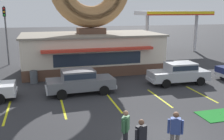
{
  "coord_description": "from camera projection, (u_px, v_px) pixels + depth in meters",
  "views": [
    {
      "loc": [
        -5.24,
        -9.34,
        5.41
      ],
      "look_at": [
        -1.28,
        5.0,
        2.0
      ],
      "focal_mm": 42.0,
      "sensor_mm": 36.0,
      "label": 1
    }
  ],
  "objects": [
    {
      "name": "car_silver",
      "position": [
        179.0,
        72.0,
        19.6
      ],
      "size": [
        4.61,
        2.09,
        1.6
      ],
      "color": "#B2B5BA",
      "rests_on": "ground"
    },
    {
      "name": "parking_stripe_far_left",
      "position": [
        7.0,
        112.0,
        14.18
      ],
      "size": [
        0.12,
        3.6,
        0.01
      ],
      "primitive_type": "cube",
      "color": "yellow",
      "rests_on": "ground"
    },
    {
      "name": "pedestrian_blue_sweater_man",
      "position": [
        126.0,
        128.0,
        10.25
      ],
      "size": [
        0.41,
        0.52,
        1.62
      ],
      "color": "#232328",
      "rests_on": "ground"
    },
    {
      "name": "pedestrian_hooded_kid",
      "position": [
        175.0,
        131.0,
        9.91
      ],
      "size": [
        0.54,
        0.39,
        1.71
      ],
      "color": "slate",
      "rests_on": "ground"
    },
    {
      "name": "parking_stripe_mid_right",
      "position": [
        201.0,
        94.0,
        17.29
      ],
      "size": [
        0.12,
        3.6,
        0.01
      ],
      "primitive_type": "cube",
      "color": "yellow",
      "rests_on": "ground"
    },
    {
      "name": "gas_station_canopy",
      "position": [
        173.0,
        15.0,
        33.39
      ],
      "size": [
        9.0,
        4.46,
        5.3
      ],
      "color": "silver",
      "rests_on": "ground"
    },
    {
      "name": "donut_shop_building",
      "position": [
        91.0,
        29.0,
        23.42
      ],
      "size": [
        12.3,
        6.75,
        10.96
      ],
      "color": "brown",
      "rests_on": "ground"
    },
    {
      "name": "traffic_light_pole",
      "position": [
        6.0,
        28.0,
        25.7
      ],
      "size": [
        0.28,
        0.47,
        5.8
      ],
      "color": "#595B60",
      "rests_on": "ground"
    },
    {
      "name": "ground_plane",
      "position": [
        171.0,
        138.0,
        11.35
      ],
      "size": [
        160.0,
        160.0,
        0.0
      ],
      "primitive_type": "plane",
      "color": "#2D2D30"
    },
    {
      "name": "golf_ball",
      "position": [
        220.0,
        113.0,
        13.93
      ],
      "size": [
        0.04,
        0.04,
        0.04
      ],
      "primitive_type": "sphere",
      "color": "white",
      "rests_on": "putting_mat"
    },
    {
      "name": "trash_bin",
      "position": [
        34.0,
        77.0,
        19.72
      ],
      "size": [
        0.57,
        0.57,
        0.97
      ],
      "color": "#51565B",
      "rests_on": "ground"
    },
    {
      "name": "parking_stripe_mid_left",
      "position": [
        113.0,
        102.0,
        15.74
      ],
      "size": [
        0.12,
        3.6,
        0.01
      ],
      "primitive_type": "cube",
      "color": "yellow",
      "rests_on": "ground"
    },
    {
      "name": "car_grey",
      "position": [
        80.0,
        81.0,
        17.28
      ],
      "size": [
        4.62,
        2.12,
        1.6
      ],
      "color": "slate",
      "rests_on": "ground"
    },
    {
      "name": "parking_stripe_centre",
      "position": [
        159.0,
        98.0,
        16.51
      ],
      "size": [
        0.12,
        3.6,
        0.01
      ],
      "primitive_type": "cube",
      "color": "yellow",
      "rests_on": "ground"
    },
    {
      "name": "parking_stripe_left",
      "position": [
        63.0,
        107.0,
        14.96
      ],
      "size": [
        0.12,
        3.6,
        0.01
      ],
      "primitive_type": "cube",
      "color": "yellow",
      "rests_on": "ground"
    },
    {
      "name": "pedestrian_leather_jacket_man",
      "position": [
        141.0,
        138.0,
        9.47
      ],
      "size": [
        0.55,
        0.38,
        1.61
      ],
      "color": "#232328",
      "rests_on": "ground"
    }
  ]
}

